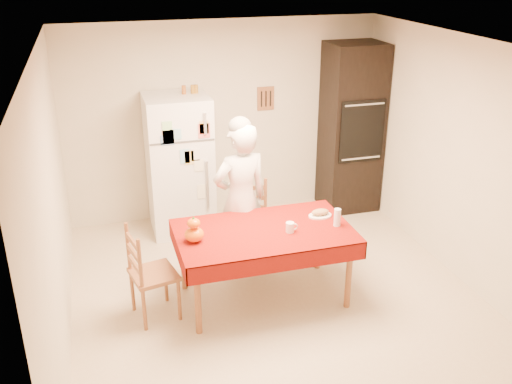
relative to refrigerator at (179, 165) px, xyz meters
name	(u,v)px	position (x,y,z in m)	size (l,w,h in m)	color
floor	(278,300)	(0.65, -1.88, -0.85)	(4.50, 4.50, 0.00)	tan
room_shell	(281,147)	(0.65, -1.88, 0.77)	(4.02, 4.52, 2.51)	beige
refrigerator	(179,165)	(0.00, 0.00, 0.00)	(0.75, 0.74, 1.70)	white
oven_cabinet	(351,128)	(2.28, 0.05, 0.25)	(0.70, 0.62, 2.20)	black
dining_table	(264,236)	(0.53, -1.79, -0.16)	(1.70, 1.00, 0.76)	brown
chair_far	(250,219)	(0.60, -1.02, -0.34)	(0.50, 0.48, 0.95)	brown
chair_left	(147,271)	(-0.62, -1.80, -0.34)	(0.48, 0.50, 0.95)	brown
seated_woman	(241,200)	(0.45, -1.20, -0.01)	(0.61, 0.40, 1.68)	silver
coffee_mug	(290,227)	(0.75, -1.90, -0.04)	(0.08, 0.08, 0.10)	white
pumpkin_lower	(194,234)	(-0.16, -1.82, -0.02)	(0.18, 0.18, 0.14)	#DD5005
pumpkin_upper	(194,223)	(-0.16, -1.82, 0.09)	(0.12, 0.12, 0.09)	#E16205
wine_glass	(337,217)	(1.24, -1.89, 0.00)	(0.07, 0.07, 0.18)	white
bread_plate	(320,216)	(1.16, -1.66, -0.08)	(0.24, 0.24, 0.02)	white
bread_loaf	(320,212)	(1.16, -1.66, -0.04)	(0.18, 0.10, 0.06)	tan
spice_jar_left	(184,90)	(0.11, 0.05, 0.90)	(0.05, 0.05, 0.10)	#924C1A
spice_jar_mid	(193,89)	(0.21, 0.05, 0.90)	(0.05, 0.05, 0.10)	#8B5E19
spice_jar_right	(196,89)	(0.25, 0.05, 0.90)	(0.05, 0.05, 0.10)	#8C5D19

